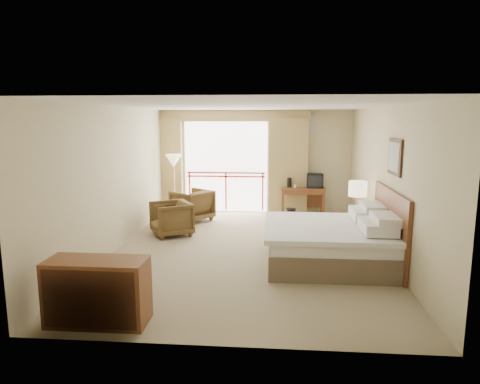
# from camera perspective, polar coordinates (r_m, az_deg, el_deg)

# --- Properties ---
(floor) EXTENTS (7.00, 7.00, 0.00)m
(floor) POSITION_cam_1_polar(r_m,az_deg,el_deg) (8.21, 0.96, -7.78)
(floor) COLOR gray
(floor) RESTS_ON ground
(ceiling) EXTENTS (7.00, 7.00, 0.00)m
(ceiling) POSITION_cam_1_polar(r_m,az_deg,el_deg) (7.83, 1.01, 11.42)
(ceiling) COLOR white
(ceiling) RESTS_ON wall_back
(wall_back) EXTENTS (5.00, 0.00, 5.00)m
(wall_back) POSITION_cam_1_polar(r_m,az_deg,el_deg) (11.38, 2.13, 4.07)
(wall_back) COLOR #C8BC92
(wall_back) RESTS_ON ground
(wall_front) EXTENTS (5.00, 0.00, 5.00)m
(wall_front) POSITION_cam_1_polar(r_m,az_deg,el_deg) (4.48, -1.93, -4.70)
(wall_front) COLOR #C8BC92
(wall_front) RESTS_ON ground
(wall_left) EXTENTS (0.00, 7.00, 7.00)m
(wall_left) POSITION_cam_1_polar(r_m,az_deg,el_deg) (8.44, -16.21, 1.72)
(wall_left) COLOR #C8BC92
(wall_left) RESTS_ON ground
(wall_right) EXTENTS (0.00, 7.00, 7.00)m
(wall_right) POSITION_cam_1_polar(r_m,az_deg,el_deg) (8.14, 18.84, 1.30)
(wall_right) COLOR #C8BC92
(wall_right) RESTS_ON ground
(balcony_door) EXTENTS (2.40, 0.00, 2.40)m
(balcony_door) POSITION_cam_1_polar(r_m,az_deg,el_deg) (11.44, -1.89, 3.34)
(balcony_door) COLOR white
(balcony_door) RESTS_ON wall_back
(balcony_railing) EXTENTS (2.09, 0.03, 1.02)m
(balcony_railing) POSITION_cam_1_polar(r_m,az_deg,el_deg) (11.47, -1.89, 1.40)
(balcony_railing) COLOR red
(balcony_railing) RESTS_ON wall_back
(curtain_left) EXTENTS (1.00, 0.26, 2.50)m
(curtain_left) POSITION_cam_1_polar(r_m,az_deg,el_deg) (11.61, -10.10, 3.54)
(curtain_left) COLOR #967F4E
(curtain_left) RESTS_ON wall_back
(curtain_right) EXTENTS (1.00, 0.26, 2.50)m
(curtain_right) POSITION_cam_1_polar(r_m,az_deg,el_deg) (11.23, 6.44, 3.43)
(curtain_right) COLOR #967F4E
(curtain_right) RESTS_ON wall_back
(valance) EXTENTS (4.40, 0.22, 0.28)m
(valance) POSITION_cam_1_polar(r_m,az_deg,el_deg) (11.27, -1.99, 10.12)
(valance) COLOR #967F4E
(valance) RESTS_ON wall_back
(hvac_vent) EXTENTS (0.50, 0.04, 0.50)m
(hvac_vent) POSITION_cam_1_polar(r_m,az_deg,el_deg) (11.31, 8.83, 9.00)
(hvac_vent) COLOR silver
(hvac_vent) RESTS_ON wall_back
(bed) EXTENTS (2.13, 2.06, 0.97)m
(bed) POSITION_cam_1_polar(r_m,az_deg,el_deg) (7.57, 12.11, -6.53)
(bed) COLOR brown
(bed) RESTS_ON floor
(headboard) EXTENTS (0.06, 2.10, 1.30)m
(headboard) POSITION_cam_1_polar(r_m,az_deg,el_deg) (7.69, 19.34, -4.51)
(headboard) COLOR #5B2C15
(headboard) RESTS_ON wall_right
(framed_art) EXTENTS (0.04, 0.72, 0.60)m
(framed_art) POSITION_cam_1_polar(r_m,az_deg,el_deg) (7.50, 19.94, 4.42)
(framed_art) COLOR black
(framed_art) RESTS_ON wall_right
(nightstand) EXTENTS (0.44, 0.51, 0.57)m
(nightstand) POSITION_cam_1_polar(r_m,az_deg,el_deg) (8.99, 15.27, -4.67)
(nightstand) COLOR #5B2C15
(nightstand) RESTS_ON floor
(table_lamp) EXTENTS (0.36, 0.36, 0.64)m
(table_lamp) POSITION_cam_1_polar(r_m,az_deg,el_deg) (8.88, 15.44, 0.33)
(table_lamp) COLOR tan
(table_lamp) RESTS_ON nightstand
(phone) EXTENTS (0.19, 0.15, 0.08)m
(phone) POSITION_cam_1_polar(r_m,az_deg,el_deg) (8.77, 15.22, -2.84)
(phone) COLOR black
(phone) RESTS_ON nightstand
(desk) EXTENTS (1.11, 0.54, 0.73)m
(desk) POSITION_cam_1_polar(r_m,az_deg,el_deg) (11.21, 8.34, -0.16)
(desk) COLOR #5B2C15
(desk) RESTS_ON floor
(tv) EXTENTS (0.40, 0.32, 0.37)m
(tv) POSITION_cam_1_polar(r_m,az_deg,el_deg) (11.12, 9.94, 1.51)
(tv) COLOR black
(tv) RESTS_ON desk
(coffee_maker) EXTENTS (0.14, 0.14, 0.25)m
(coffee_maker) POSITION_cam_1_polar(r_m,az_deg,el_deg) (11.10, 6.59, 1.25)
(coffee_maker) COLOR black
(coffee_maker) RESTS_ON desk
(cup) EXTENTS (0.08, 0.08, 0.09)m
(cup) POSITION_cam_1_polar(r_m,az_deg,el_deg) (11.07, 7.37, 0.81)
(cup) COLOR white
(cup) RESTS_ON desk
(wastebasket) EXTENTS (0.31, 0.31, 0.31)m
(wastebasket) POSITION_cam_1_polar(r_m,az_deg,el_deg) (10.53, 6.76, -3.04)
(wastebasket) COLOR black
(wastebasket) RESTS_ON floor
(armchair_far) EXTENTS (1.16, 1.16, 0.77)m
(armchair_far) POSITION_cam_1_polar(r_m,az_deg,el_deg) (10.60, -6.37, -3.80)
(armchair_far) COLOR #473319
(armchair_far) RESTS_ON floor
(armchair_near) EXTENTS (1.08, 1.08, 0.73)m
(armchair_near) POSITION_cam_1_polar(r_m,az_deg,el_deg) (9.37, -9.09, -5.68)
(armchair_near) COLOR #473319
(armchair_near) RESTS_ON floor
(side_table) EXTENTS (0.55, 0.55, 0.60)m
(side_table) POSITION_cam_1_polar(r_m,az_deg,el_deg) (9.83, -9.62, -2.50)
(side_table) COLOR black
(side_table) RESTS_ON floor
(book) EXTENTS (0.24, 0.27, 0.02)m
(book) POSITION_cam_1_polar(r_m,az_deg,el_deg) (9.79, -9.65, -1.40)
(book) COLOR white
(book) RESTS_ON side_table
(floor_lamp) EXTENTS (0.40, 0.40, 1.58)m
(floor_lamp) POSITION_cam_1_polar(r_m,az_deg,el_deg) (11.03, -8.84, 3.83)
(floor_lamp) COLOR tan
(floor_lamp) RESTS_ON floor
(dresser) EXTENTS (1.21, 0.51, 0.80)m
(dresser) POSITION_cam_1_polar(r_m,az_deg,el_deg) (5.58, -18.47, -12.49)
(dresser) COLOR #5B2C15
(dresser) RESTS_ON floor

